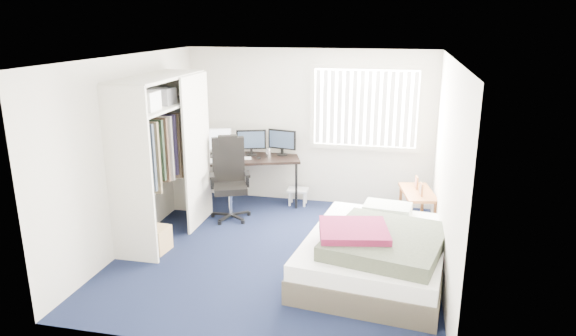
# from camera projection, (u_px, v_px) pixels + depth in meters

# --- Properties ---
(ground) EXTENTS (4.20, 4.20, 0.00)m
(ground) POSITION_uv_depth(u_px,v_px,m) (279.00, 253.00, 6.68)
(ground) COLOR black
(ground) RESTS_ON ground
(room_shell) EXTENTS (4.20, 4.20, 4.20)m
(room_shell) POSITION_uv_depth(u_px,v_px,m) (278.00, 140.00, 6.26)
(room_shell) COLOR silver
(room_shell) RESTS_ON ground
(window_assembly) EXTENTS (1.72, 0.09, 1.32)m
(window_assembly) POSITION_uv_depth(u_px,v_px,m) (365.00, 108.00, 7.96)
(window_assembly) COLOR white
(window_assembly) RESTS_ON ground
(closet) EXTENTS (0.64, 1.84, 2.22)m
(closet) POSITION_uv_depth(u_px,v_px,m) (162.00, 141.00, 6.90)
(closet) COLOR beige
(closet) RESTS_ON ground
(desk) EXTENTS (1.76, 1.22, 1.25)m
(desk) POSITION_uv_depth(u_px,v_px,m) (249.00, 155.00, 8.29)
(desk) COLOR black
(desk) RESTS_ON ground
(office_chair) EXTENTS (0.77, 0.77, 1.25)m
(office_chair) POSITION_uv_depth(u_px,v_px,m) (230.00, 187.00, 7.80)
(office_chair) COLOR black
(office_chair) RESTS_ON ground
(footstool) EXTENTS (0.34, 0.28, 0.27)m
(footstool) POSITION_uv_depth(u_px,v_px,m) (298.00, 192.00, 8.38)
(footstool) COLOR white
(footstool) RESTS_ON ground
(nightstand) EXTENTS (0.56, 0.89, 0.75)m
(nightstand) POSITION_uv_depth(u_px,v_px,m) (418.00, 196.00, 7.34)
(nightstand) COLOR brown
(nightstand) RESTS_ON ground
(bed) EXTENTS (1.85, 2.31, 0.70)m
(bed) POSITION_uv_depth(u_px,v_px,m) (376.00, 252.00, 6.05)
(bed) COLOR #443D31
(bed) RESTS_ON ground
(pine_box) EXTENTS (0.46, 0.37, 0.33)m
(pine_box) POSITION_uv_depth(u_px,v_px,m) (152.00, 239.00, 6.73)
(pine_box) COLOR tan
(pine_box) RESTS_ON ground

